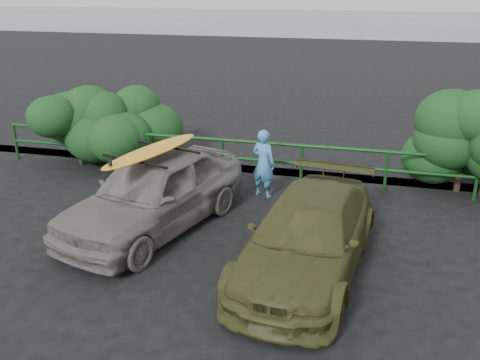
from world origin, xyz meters
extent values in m
plane|color=black|center=(0.00, 0.00, 0.00)|extent=(80.00, 80.00, 0.00)
plane|color=slate|center=(0.00, 60.00, 0.00)|extent=(200.00, 200.00, 0.00)
imported|color=slate|center=(-1.50, 1.83, 0.78)|extent=(3.03, 4.90, 1.56)
imported|color=#41441E|center=(1.70, 0.87, 0.66)|extent=(2.35, 4.73, 1.32)
imported|color=#408AC1|center=(0.26, 4.04, 0.80)|extent=(0.68, 0.57, 1.60)
ellipsoid|color=orange|center=(-1.50, 1.83, 1.65)|extent=(1.29, 2.77, 0.08)
camera|label=1|loc=(2.60, -7.30, 4.75)|focal=40.00mm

